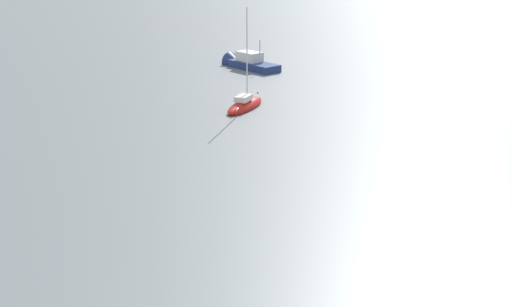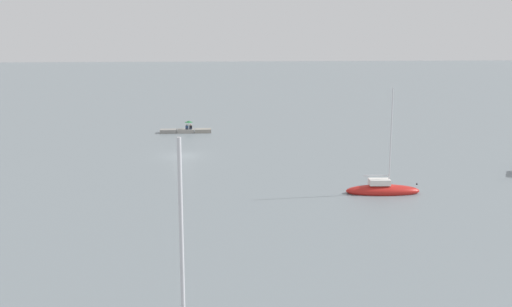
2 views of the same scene
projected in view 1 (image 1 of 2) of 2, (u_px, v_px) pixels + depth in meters
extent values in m
ellipsoid|color=red|center=(245.00, 106.00, 74.68)|extent=(6.83, 2.43, 1.15)
cube|color=silver|center=(243.00, 98.00, 74.14)|extent=(1.96, 1.29, 0.53)
cylinder|color=silver|center=(247.00, 54.00, 73.66)|extent=(0.11, 0.11, 8.75)
cylinder|color=silver|center=(242.00, 93.00, 73.69)|extent=(2.34, 0.27, 0.09)
sphere|color=black|center=(258.00, 93.00, 77.19)|extent=(0.15, 0.15, 0.15)
cube|color=navy|center=(254.00, 67.00, 92.55)|extent=(5.52, 7.17, 1.14)
cone|color=navy|center=(235.00, 63.00, 94.99)|extent=(3.26, 3.26, 2.40)
cube|color=silver|center=(249.00, 57.00, 92.79)|extent=(3.13, 3.55, 1.14)
cube|color=#283847|center=(245.00, 55.00, 93.36)|extent=(1.64, 1.00, 0.80)
cylinder|color=black|center=(260.00, 47.00, 91.07)|extent=(0.07, 0.07, 1.59)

